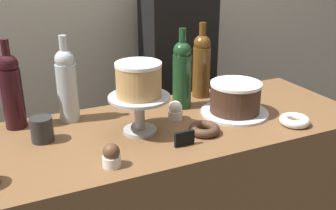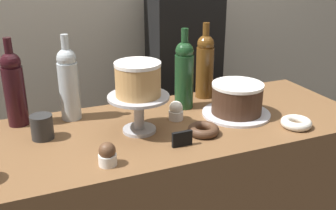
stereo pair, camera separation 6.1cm
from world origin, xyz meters
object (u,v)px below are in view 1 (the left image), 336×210
Objects in this scene: wine_bottle_green at (182,73)px; barista_figure at (177,89)px; white_layer_cake at (139,79)px; wine_bottle_amber at (201,65)px; wine_bottle_dark_red at (12,90)px; cake_stand_pedestal at (139,108)px; donut_sugar at (295,121)px; coffee_cup_ceramic at (42,129)px; wine_bottle_clear at (67,84)px; cupcake_chocolate at (111,156)px; donut_chocolate at (204,129)px; price_sign_chalkboard at (184,138)px; cupcake_vanilla at (175,111)px; chocolate_round_cake at (235,97)px.

barista_figure reaches higher than wine_bottle_green.
white_layer_cake is 0.45m from wine_bottle_amber.
cake_stand_pedestal is at bearing -30.42° from wine_bottle_dark_red.
donut_sugar is (0.16, -0.42, -0.13)m from wine_bottle_amber.
wine_bottle_dark_red is 2.91× the size of donut_sugar.
wine_bottle_amber is 0.73m from coffee_cup_ceramic.
wine_bottle_green and wine_bottle_clear have the same top height.
cupcake_chocolate is at bearing -139.97° from wine_bottle_green.
cupcake_chocolate is at bearing -167.40° from donut_chocolate.
donut_sugar is 1.60× the size of price_sign_chalkboard.
donut_chocolate is (0.04, -0.16, -0.02)m from cupcake_vanilla.
wine_bottle_dark_red is at bearing 156.10° from donut_sugar.
cake_stand_pedestal is at bearing 161.28° from donut_sugar.
donut_sugar is 0.45m from price_sign_chalkboard.
donut_chocolate is at bearing -38.42° from wine_bottle_clear.
cake_stand_pedestal is at bearing 120.02° from price_sign_chalkboard.
barista_figure reaches higher than white_layer_cake.
cake_stand_pedestal is at bearing -126.22° from barista_figure.
white_layer_cake is 0.29m from donut_chocolate.
wine_bottle_clear is at bearing 128.35° from price_sign_chalkboard.
wine_bottle_green reaches higher than coffee_cup_ceramic.
wine_bottle_dark_red is 2.91× the size of donut_chocolate.
cake_stand_pedestal reaches higher than cupcake_vanilla.
coffee_cup_ceramic reaches higher than cupcake_vanilla.
wine_bottle_clear is 3.83× the size of coffee_cup_ceramic.
wine_bottle_clear is 0.49m from price_sign_chalkboard.
donut_sugar and donut_chocolate have the same top height.
wine_bottle_dark_red is 1.03m from donut_sugar.
price_sign_chalkboard is at bearing -59.98° from white_layer_cake.
donut_sugar is 0.83m from barista_figure.
wine_bottle_clear is (-0.60, 0.21, 0.07)m from chocolate_round_cake.
wine_bottle_amber reaches higher than donut_chocolate.
wine_bottle_dark_red is at bearing 174.41° from wine_bottle_clear.
wine_bottle_green is at bearing 131.52° from donut_sugar.
donut_chocolate is at bearing -99.34° from wine_bottle_green.
wine_bottle_green is 3.83× the size of coffee_cup_ceramic.
wine_bottle_amber is 4.65× the size of price_sign_chalkboard.
wine_bottle_dark_red reaches higher than cupcake_vanilla.
cupcake_chocolate is at bearing -144.04° from cupcake_vanilla.
wine_bottle_amber reaches higher than donut_sugar.
cupcake_chocolate is (-0.41, -0.34, -0.11)m from wine_bottle_green.
white_layer_cake reaches higher than donut_sugar.
wine_bottle_clear is 0.83m from barista_figure.
wine_bottle_amber reaches higher than coffee_cup_ceramic.
white_layer_cake is at bearing 179.95° from chocolate_round_cake.
wine_bottle_amber is at bearing 12.96° from coffee_cup_ceramic.
wine_bottle_amber is 1.00× the size of wine_bottle_green.
cupcake_chocolate is at bearing -127.35° from barista_figure.
wine_bottle_amber is at bearing -101.87° from barista_figure.
white_layer_cake is 0.23m from cupcake_vanilla.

